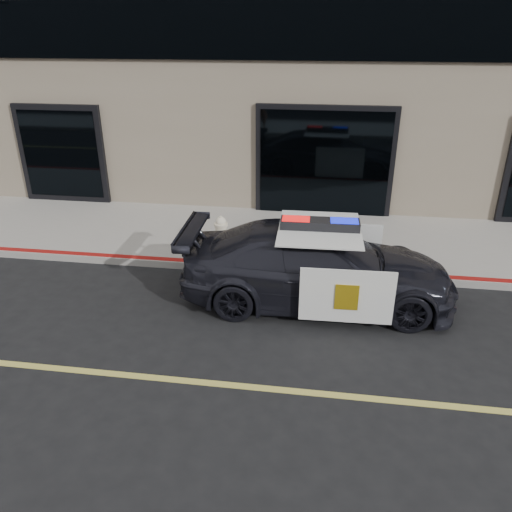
# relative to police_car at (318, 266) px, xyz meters

# --- Properties ---
(ground) EXTENTS (120.00, 120.00, 0.00)m
(ground) POSITION_rel_police_car_xyz_m (0.98, -2.57, -0.71)
(ground) COLOR black
(ground) RESTS_ON ground
(sidewalk_n) EXTENTS (60.00, 3.50, 0.15)m
(sidewalk_n) POSITION_rel_police_car_xyz_m (0.98, 2.68, -0.64)
(sidewalk_n) COLOR gray
(sidewalk_n) RESTS_ON ground
(police_car) EXTENTS (2.36, 4.95, 1.59)m
(police_car) POSITION_rel_police_car_xyz_m (0.00, 0.00, 0.00)
(police_car) COLOR black
(police_car) RESTS_ON ground
(fire_hydrant) EXTENTS (0.35, 0.49, 0.77)m
(fire_hydrant) POSITION_rel_police_car_xyz_m (-2.11, 1.66, -0.20)
(fire_hydrant) COLOR #F3E6C7
(fire_hydrant) RESTS_ON sidewalk_n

